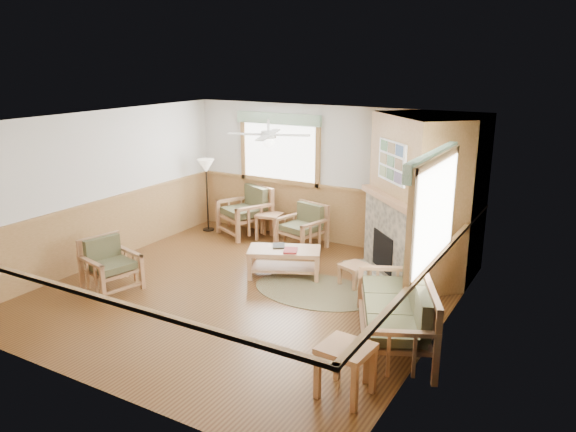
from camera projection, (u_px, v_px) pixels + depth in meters
The scene contains 24 objects.
floor at pixel (244, 294), 8.81m from camera, with size 6.00×6.00×0.01m, color #573518.
ceiling at pixel (240, 120), 8.07m from camera, with size 6.00×6.00×0.01m, color white.
wall_back at pixel (329, 175), 10.94m from camera, with size 6.00×0.02×2.70m, color silver.
wall_front at pixel (81, 275), 5.94m from camera, with size 6.00×0.02×2.70m, color silver.
wall_left at pixel (101, 188), 9.89m from camera, with size 0.02×6.00×2.70m, color silver.
wall_right at pixel (440, 242), 7.00m from camera, with size 0.02×6.00×2.70m, color silver.
wainscot at pixel (243, 260), 8.66m from camera, with size 6.00×6.00×1.10m, color olive, non-canonical shape.
fireplace at pixel (417, 198), 9.17m from camera, with size 2.20×2.20×2.70m, color olive, non-canonical shape.
window_back at pixel (279, 112), 11.12m from camera, with size 1.90×0.16×1.50m, color white, non-canonical shape.
window_right at pixel (440, 151), 6.53m from camera, with size 0.16×1.90×1.50m, color white, non-canonical shape.
ceiling_fan at pixel (268, 122), 8.19m from camera, with size 1.24×1.24×0.36m, color white, non-canonical shape.
sofa at pixel (394, 308), 7.20m from camera, with size 0.84×2.06×0.95m, color #A1714B, non-canonical shape.
armchair_back_left at pixel (245, 211), 11.62m from camera, with size 0.89×0.89×1.00m, color #A1714B, non-canonical shape.
armchair_back_right at pixel (302, 227), 10.80m from camera, with size 0.76×0.76×0.85m, color #A1714B, non-canonical shape.
armchair_left at pixel (111, 265), 8.87m from camera, with size 0.74×0.74×0.83m, color #A1714B, non-canonical shape.
coffee_table at pixel (284, 262), 9.46m from camera, with size 1.20×0.60×0.48m, color #A1714B, non-canonical shape.
end_table_chairs at pixel (270, 226), 11.39m from camera, with size 0.47×0.45×0.53m, color #A1714B, non-canonical shape.
end_table_sofa at pixel (345, 371), 6.09m from camera, with size 0.54×0.51×0.60m, color #A1714B, non-canonical shape.
footstool at pixel (355, 275), 9.09m from camera, with size 0.41×0.41×0.35m, color #A1714B, non-canonical shape.
braided_rug at pixel (314, 291), 8.90m from camera, with size 2.02×2.02×0.01m, color brown.
floor_lamp_left at pixel (207, 195), 11.83m from camera, with size 0.35×0.35×1.54m, color black, non-canonical shape.
floor_lamp_right at pixel (431, 248), 8.46m from camera, with size 0.37×0.37×1.61m, color black, non-canonical shape.
book_red at pixel (291, 250), 9.27m from camera, with size 0.22×0.30×0.03m, color maroon.
book_dark at pixel (279, 245), 9.52m from camera, with size 0.20×0.27×0.03m, color black.
Camera 1 is at (4.67, -6.71, 3.58)m, focal length 35.00 mm.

